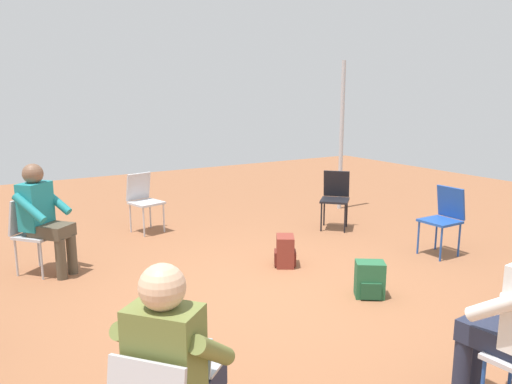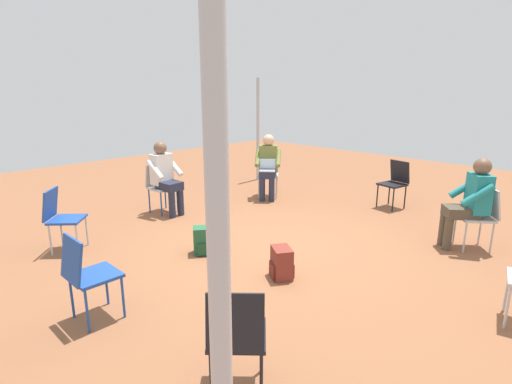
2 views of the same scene
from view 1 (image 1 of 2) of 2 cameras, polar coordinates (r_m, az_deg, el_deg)
The scene contains 10 objects.
ground_plane at distance 5.09m, azimuth 2.33°, elevation -11.73°, with size 16.35×16.35×0.00m, color brown.
chair_south at distance 7.38m, azimuth -12.75°, elevation -0.68°, with size 0.49×0.52×0.85m.
chair_southwest at distance 7.48m, azimuth 9.06°, elevation -0.38°, with size 0.59×0.58×0.85m.
chair_west at distance 6.60m, azimuth 20.70°, elevation -2.55°, with size 0.44×0.40×0.85m.
chair_southeast at distance 6.09m, azimuth -24.19°, elevation -3.93°, with size 0.58×0.59×0.85m.
person_with_laptop at distance 2.61m, azimuth -9.21°, elevation -18.85°, with size 0.64×0.63×1.24m.
person_in_teal at distance 5.94m, azimuth -23.15°, elevation -2.26°, with size 0.63×0.63×1.24m.
backpack_near_laptop_user at distance 5.87m, azimuth 3.34°, elevation -6.95°, with size 0.32×0.34×0.36m.
backpack_by_empty_chair at distance 5.14m, azimuth 12.85°, elevation -9.94°, with size 0.34×0.33×0.36m.
tent_pole_near at distance 8.65m, azimuth 9.74°, elevation 6.28°, with size 0.07×0.07×2.51m, color #B2B2B7.
Camera 1 is at (2.63, 3.88, 2.00)m, focal length 35.00 mm.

